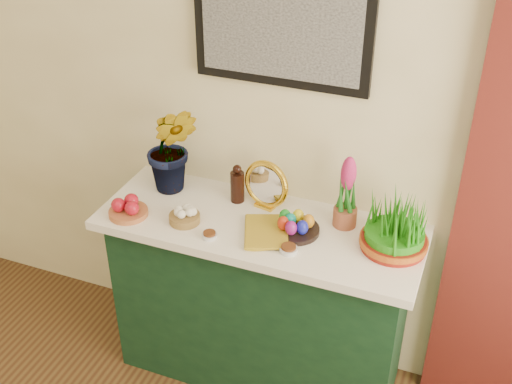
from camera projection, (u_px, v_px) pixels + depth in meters
sideboard at (260, 304)px, 2.99m from camera, size 1.30×0.45×0.85m
tablecloth at (260, 226)px, 2.75m from camera, size 1.40×0.55×0.04m
hyacinth_green at (171, 134)px, 2.82m from camera, size 0.32×0.29×0.57m
apple_bowl at (128, 208)px, 2.77m from camera, size 0.20×0.20×0.09m
garlic_basket at (184, 216)px, 2.73m from camera, size 0.14×0.14×0.07m
vinegar_cruet at (237, 185)px, 2.84m from camera, size 0.06×0.06×0.18m
mirror at (266, 185)px, 2.80m from camera, size 0.23×0.09×0.22m
book at (245, 231)px, 2.66m from camera, size 0.23×0.28×0.03m
spice_dish_left at (210, 235)px, 2.64m from camera, size 0.06×0.06×0.03m
spice_dish_right at (289, 249)px, 2.56m from camera, size 0.07×0.07×0.03m
egg_plate at (294, 225)px, 2.66m from camera, size 0.26×0.26×0.09m
hyacinth_pink at (347, 195)px, 2.65m from camera, size 0.10×0.10×0.33m
wheatgrass_sabzeh at (395, 228)px, 2.54m from camera, size 0.28×0.28×0.22m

